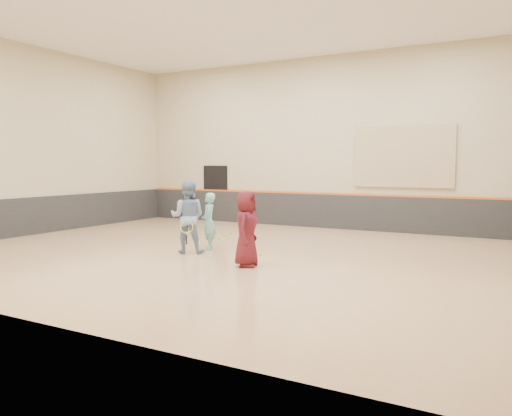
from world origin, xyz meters
The scene contains 14 objects.
room centered at (0.00, 0.00, 0.81)m, with size 15.04×12.04×6.22m.
wainscot_back centered at (0.00, 5.97, 0.60)m, with size 14.90×0.04×1.20m, color #232326.
wainscot_left centered at (-7.47, 0.00, 0.60)m, with size 0.04×11.90×1.20m, color #232326.
accent_stripe centered at (0.00, 5.96, 1.22)m, with size 14.90×0.03×0.06m, color #D85914.
acoustic_panel centered at (2.80, 5.95, 2.50)m, with size 3.20×0.08×2.00m, color tan.
doorway centered at (-4.50, 5.98, 1.10)m, with size 1.10×0.05×2.20m, color black.
girl centered at (-0.93, 0.23, 0.75)m, with size 0.55×0.36×1.51m, color #6EBFBA.
instructor centered at (-1.15, -0.39, 0.92)m, with size 0.90×0.70×1.84m, color #7C96BF.
young_man centered at (1.01, -1.15, 0.84)m, with size 0.82×0.53×1.67m, color #55141D.
held_racket centered at (-0.95, -0.70, 0.70)m, with size 0.37×0.37×0.67m, color #A5BA28, non-canonical shape.
spare_racket centered at (-1.84, 2.24, 0.03)m, with size 0.62×0.62×0.07m, color #ABCF2D, non-canonical shape.
ball_under_racket centered at (0.68, 0.12, 0.03)m, with size 0.07×0.07×0.07m, color #E4ED37.
ball_in_hand centered at (1.09, -1.27, 1.06)m, with size 0.07×0.07×0.07m, color #D6EA36.
ball_beside_spare centered at (-1.95, 2.99, 0.03)m, with size 0.07×0.07×0.07m, color gold.
Camera 1 is at (6.43, -10.57, 2.25)m, focal length 35.00 mm.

